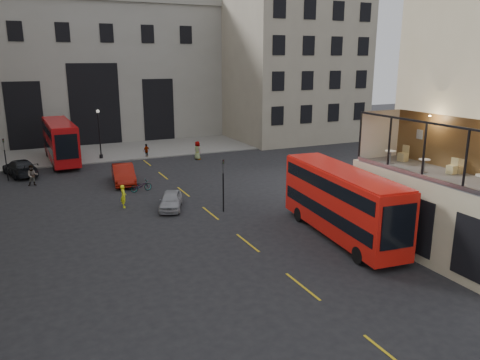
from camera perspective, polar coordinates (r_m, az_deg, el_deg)
name	(u,v)px	position (r m, az deg, el deg)	size (l,w,h in m)	color
ground	(337,278)	(24.10, 11.72, -11.67)	(140.00, 140.00, 0.00)	black
host_frontage	(438,217)	(27.45, 22.98, -4.19)	(3.00, 11.00, 4.50)	#C2B591
cafe_floor	(443,176)	(26.84, 23.46, 0.47)	(3.00, 10.00, 0.10)	slate
gateway	(87,68)	(65.66, -18.20, 12.88)	(35.00, 10.60, 18.00)	gray
building_right	(284,60)	(66.10, 5.43, 14.41)	(16.60, 18.60, 20.00)	#9E9580
pavement_far	(96,152)	(56.60, -17.17, 3.27)	(40.00, 12.00, 0.12)	slate
traffic_light_near	(223,178)	(32.64, -2.07, 0.19)	(0.16, 0.20, 3.80)	black
traffic_light_far	(5,154)	(45.90, -26.73, 2.84)	(0.16, 0.20, 3.80)	black
street_lamp_b	(100,137)	(52.29, -16.73, 5.02)	(0.36, 0.36, 5.33)	black
bus_near	(342,200)	(28.57, 12.27, -2.38)	(3.42, 10.72, 4.21)	red
bus_far	(60,140)	(52.00, -21.08, 4.63)	(2.80, 10.84, 4.30)	#A60B0D
car_a	(171,200)	(34.09, -8.43, -2.46)	(1.50, 3.73, 1.27)	#9C9DA3
car_b	(123,174)	(41.75, -14.02, 0.69)	(1.75, 5.01, 1.65)	#951409
car_c	(20,168)	(47.79, -25.23, 1.37)	(2.11, 5.20, 1.51)	black
bicycle	(141,186)	(38.98, -11.98, -0.70)	(0.62, 1.79, 0.94)	gray
cyclist	(123,196)	(34.99, -14.02, -1.93)	(0.62, 0.41, 1.70)	#F3FF1A
pedestrian_a	(33,175)	(43.53, -23.97, 0.51)	(0.87, 0.68, 1.79)	gray
pedestrian_b	(75,154)	(51.45, -19.43, 2.95)	(1.16, 0.67, 1.79)	gray
pedestrian_c	(146,151)	(52.19, -11.33, 3.51)	(0.89, 0.37, 1.53)	gray
pedestrian_d	(197,150)	(50.42, -5.21, 3.61)	(0.96, 0.63, 1.97)	gray
cafe_table_mid	(424,164)	(26.87, 21.54, 1.86)	(0.60, 0.60, 0.74)	white
cafe_table_far	(390,155)	(28.57, 17.86, 2.92)	(0.61, 0.61, 0.77)	white
cafe_chair_b	(452,169)	(27.27, 24.42, 1.24)	(0.46, 0.46, 0.85)	#D7C27C
cafe_chair_c	(459,169)	(27.54, 25.17, 1.22)	(0.41, 0.41, 0.76)	tan
cafe_chair_d	(403,156)	(29.54, 19.26, 2.74)	(0.52, 0.52, 0.95)	tan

